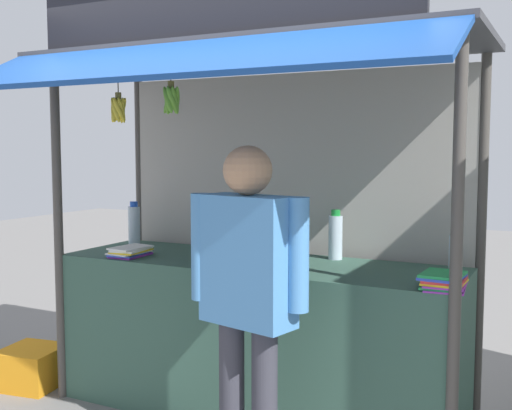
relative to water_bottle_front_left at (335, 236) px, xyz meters
The scene contains 14 objects.
ground_plane 1.22m from the water_bottle_front_left, 145.24° to the right, with size 20.00×20.00×0.00m, color slate.
stall_counter 0.81m from the water_bottle_front_left, 145.24° to the right, with size 2.52×0.77×0.96m, color #385B4C.
stall_structure 0.66m from the water_bottle_front_left, 155.94° to the right, with size 2.72×1.60×2.60m.
water_bottle_front_left is the anchor object (origin of this frame).
water_bottle_center 0.74m from the water_bottle_front_left, ahead, with size 0.07×0.07×0.24m.
water_bottle_rear_center 1.54m from the water_bottle_front_left, behind, with size 0.09×0.09×0.31m.
water_bottle_left 0.95m from the water_bottle_front_left, behind, with size 0.07×0.07×0.26m.
magazine_stack_right 1.33m from the water_bottle_front_left, 157.51° to the right, with size 0.21×0.29×0.06m.
magazine_stack_mid_left 0.67m from the water_bottle_front_left, 131.61° to the right, with size 0.23×0.29×0.05m.
magazine_stack_far_right 0.96m from the water_bottle_front_left, 35.98° to the right, with size 0.23×0.26×0.08m.
banana_bunch_leftmost 1.54m from the water_bottle_front_left, 144.35° to the right, with size 0.11×0.11×0.31m.
banana_bunch_inner_left 1.33m from the water_bottle_front_left, 132.27° to the right, with size 0.12×0.11×0.27m.
vendor_person 1.06m from the water_bottle_front_left, 93.92° to the right, with size 0.63×0.30×1.67m.
plastic_crate 2.31m from the water_bottle_front_left, 162.52° to the right, with size 0.39×0.39×0.27m, color orange.
Camera 1 is at (1.74, -3.42, 1.66)m, focal length 43.96 mm.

